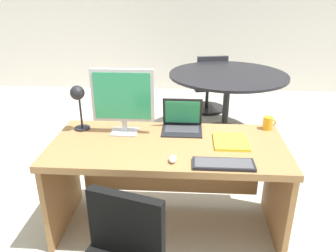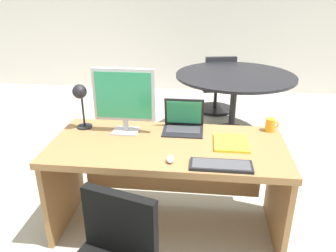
{
  "view_description": "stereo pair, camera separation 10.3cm",
  "coord_description": "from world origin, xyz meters",
  "views": [
    {
      "loc": [
        0.14,
        -2.16,
        1.81
      ],
      "look_at": [
        0.0,
        0.04,
        0.87
      ],
      "focal_mm": 35.68,
      "sensor_mm": 36.0,
      "label": 1
    },
    {
      "loc": [
        0.24,
        -2.15,
        1.81
      ],
      "look_at": [
        0.0,
        0.04,
        0.87
      ],
      "focal_mm": 35.68,
      "sensor_mm": 36.0,
      "label": 2
    }
  ],
  "objects": [
    {
      "name": "mouse",
      "position": [
        0.05,
        -0.26,
        0.77
      ],
      "size": [
        0.05,
        0.09,
        0.04
      ],
      "color": "silver",
      "rests_on": "desk"
    },
    {
      "name": "ground",
      "position": [
        0.0,
        1.5,
        0.0
      ],
      "size": [
        12.0,
        12.0,
        0.0
      ],
      "primitive_type": "plane",
      "color": "#B7B2A3"
    },
    {
      "name": "coffee_mug",
      "position": [
        0.77,
        0.31,
        0.8
      ],
      "size": [
        0.1,
        0.07,
        0.1
      ],
      "color": "orange",
      "rests_on": "desk"
    },
    {
      "name": "monitor",
      "position": [
        -0.34,
        0.17,
        1.03
      ],
      "size": [
        0.47,
        0.16,
        0.5
      ],
      "color": "#B7BABF",
      "rests_on": "desk"
    },
    {
      "name": "desk_lamp",
      "position": [
        -0.69,
        0.19,
        1.01
      ],
      "size": [
        0.12,
        0.15,
        0.36
      ],
      "color": "black",
      "rests_on": "desk"
    },
    {
      "name": "book",
      "position": [
        0.46,
        0.04,
        0.76
      ],
      "size": [
        0.25,
        0.28,
        0.02
      ],
      "color": "yellow",
      "rests_on": "desk"
    },
    {
      "name": "laptop",
      "position": [
        0.1,
        0.28,
        0.82
      ],
      "size": [
        0.31,
        0.26,
        0.24
      ],
      "color": "black",
      "rests_on": "desk"
    },
    {
      "name": "meeting_table",
      "position": [
        0.61,
        1.82,
        0.62
      ],
      "size": [
        1.43,
        1.43,
        0.81
      ],
      "color": "black",
      "rests_on": "ground"
    },
    {
      "name": "back_wall",
      "position": [
        0.0,
        3.85,
        1.4
      ],
      "size": [
        10.0,
        0.1,
        2.8
      ],
      "primitive_type": "cube",
      "color": "silver",
      "rests_on": "ground"
    },
    {
      "name": "desk",
      "position": [
        0.0,
        0.04,
        0.55
      ],
      "size": [
        1.7,
        0.78,
        0.75
      ],
      "color": "#9E7042",
      "rests_on": "ground"
    },
    {
      "name": "meeting_chair_near",
      "position": [
        0.44,
        2.69,
        0.35
      ],
      "size": [
        0.56,
        0.57,
        0.87
      ],
      "color": "black",
      "rests_on": "ground"
    },
    {
      "name": "keyboard",
      "position": [
        0.37,
        -0.3,
        0.76
      ],
      "size": [
        0.39,
        0.15,
        0.02
      ],
      "color": "black",
      "rests_on": "desk"
    }
  ]
}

